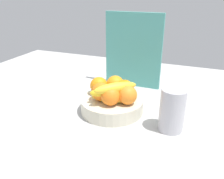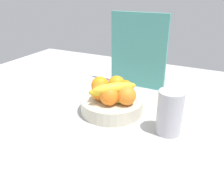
{
  "view_description": "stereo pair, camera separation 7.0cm",
  "coord_description": "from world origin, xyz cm",
  "px_view_note": "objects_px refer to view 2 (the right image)",
  "views": [
    {
      "loc": [
        33.49,
        -79.06,
        45.73
      ],
      "look_at": [
        3.51,
        -2.41,
        9.5
      ],
      "focal_mm": 36.9,
      "sensor_mm": 36.0,
      "label": 1
    },
    {
      "loc": [
        39.92,
        -76.23,
        45.73
      ],
      "look_at": [
        3.51,
        -2.41,
        9.5
      ],
      "focal_mm": 36.9,
      "sensor_mm": 36.0,
      "label": 2
    }
  ],
  "objects_px": {
    "orange_front_left": "(117,84)",
    "cutting_board": "(138,51)",
    "orange_top_stack": "(125,89)",
    "orange_back_left": "(109,96)",
    "fruit_bowl": "(112,105)",
    "orange_back_right": "(127,96)",
    "thermos_tumbler": "(170,112)",
    "orange_center": "(100,91)",
    "banana_bunch": "(113,93)",
    "orange_front_right": "(100,86)"
  },
  "relations": [
    {
      "from": "orange_front_left",
      "to": "banana_bunch",
      "type": "distance_m",
      "value": 0.1
    },
    {
      "from": "fruit_bowl",
      "to": "cutting_board",
      "type": "xyz_separation_m",
      "value": [
        -0.0,
        0.29,
        0.15
      ]
    },
    {
      "from": "fruit_bowl",
      "to": "orange_front_right",
      "type": "height_order",
      "value": "orange_front_right"
    },
    {
      "from": "banana_bunch",
      "to": "cutting_board",
      "type": "xyz_separation_m",
      "value": [
        -0.02,
        0.32,
        0.08
      ]
    },
    {
      "from": "orange_back_right",
      "to": "orange_top_stack",
      "type": "relative_size",
      "value": 1.0
    },
    {
      "from": "orange_front_right",
      "to": "banana_bunch",
      "type": "relative_size",
      "value": 0.41
    },
    {
      "from": "cutting_board",
      "to": "fruit_bowl",
      "type": "bearing_deg",
      "value": -88.12
    },
    {
      "from": "orange_back_left",
      "to": "thermos_tumbler",
      "type": "relative_size",
      "value": 0.47
    },
    {
      "from": "orange_front_left",
      "to": "cutting_board",
      "type": "distance_m",
      "value": 0.25
    },
    {
      "from": "orange_front_right",
      "to": "orange_back_left",
      "type": "relative_size",
      "value": 1.0
    },
    {
      "from": "orange_front_left",
      "to": "thermos_tumbler",
      "type": "xyz_separation_m",
      "value": [
        0.25,
        -0.11,
        -0.01
      ]
    },
    {
      "from": "orange_front_left",
      "to": "orange_top_stack",
      "type": "height_order",
      "value": "same"
    },
    {
      "from": "orange_front_left",
      "to": "orange_top_stack",
      "type": "distance_m",
      "value": 0.06
    },
    {
      "from": "orange_front_right",
      "to": "cutting_board",
      "type": "relative_size",
      "value": 0.2
    },
    {
      "from": "fruit_bowl",
      "to": "orange_front_left",
      "type": "xyz_separation_m",
      "value": [
        -0.01,
        0.06,
        0.06
      ]
    },
    {
      "from": "orange_front_left",
      "to": "orange_back_left",
      "type": "relative_size",
      "value": 1.0
    },
    {
      "from": "orange_front_left",
      "to": "banana_bunch",
      "type": "bearing_deg",
      "value": -72.74
    },
    {
      "from": "orange_back_left",
      "to": "orange_back_right",
      "type": "height_order",
      "value": "same"
    },
    {
      "from": "orange_top_stack",
      "to": "cutting_board",
      "type": "distance_m",
      "value": 0.28
    },
    {
      "from": "orange_front_right",
      "to": "orange_top_stack",
      "type": "height_order",
      "value": "same"
    },
    {
      "from": "cutting_board",
      "to": "thermos_tumbler",
      "type": "bearing_deg",
      "value": -53.54
    },
    {
      "from": "orange_front_left",
      "to": "thermos_tumbler",
      "type": "height_order",
      "value": "thermos_tumbler"
    },
    {
      "from": "cutting_board",
      "to": "thermos_tumbler",
      "type": "distance_m",
      "value": 0.43
    },
    {
      "from": "orange_center",
      "to": "orange_top_stack",
      "type": "distance_m",
      "value": 0.1
    },
    {
      "from": "orange_front_left",
      "to": "orange_back_right",
      "type": "height_order",
      "value": "same"
    },
    {
      "from": "thermos_tumbler",
      "to": "orange_center",
      "type": "bearing_deg",
      "value": 175.81
    },
    {
      "from": "orange_back_right",
      "to": "fruit_bowl",
      "type": "bearing_deg",
      "value": 164.57
    },
    {
      "from": "orange_back_right",
      "to": "cutting_board",
      "type": "bearing_deg",
      "value": 103.39
    },
    {
      "from": "orange_top_stack",
      "to": "orange_front_right",
      "type": "bearing_deg",
      "value": -173.64
    },
    {
      "from": "fruit_bowl",
      "to": "orange_center",
      "type": "xyz_separation_m",
      "value": [
        -0.04,
        -0.03,
        0.06
      ]
    },
    {
      "from": "orange_center",
      "to": "orange_top_stack",
      "type": "height_order",
      "value": "same"
    },
    {
      "from": "fruit_bowl",
      "to": "thermos_tumbler",
      "type": "xyz_separation_m",
      "value": [
        0.24,
        -0.05,
        0.05
      ]
    },
    {
      "from": "banana_bunch",
      "to": "thermos_tumbler",
      "type": "distance_m",
      "value": 0.22
    },
    {
      "from": "orange_front_right",
      "to": "thermos_tumbler",
      "type": "bearing_deg",
      "value": -12.74
    },
    {
      "from": "orange_back_right",
      "to": "banana_bunch",
      "type": "relative_size",
      "value": 0.41
    },
    {
      "from": "fruit_bowl",
      "to": "orange_front_left",
      "type": "relative_size",
      "value": 3.44
    },
    {
      "from": "orange_front_left",
      "to": "cutting_board",
      "type": "bearing_deg",
      "value": 88.55
    },
    {
      "from": "fruit_bowl",
      "to": "orange_back_right",
      "type": "xyz_separation_m",
      "value": [
        0.07,
        -0.02,
        0.06
      ]
    },
    {
      "from": "orange_front_right",
      "to": "orange_top_stack",
      "type": "bearing_deg",
      "value": 6.36
    },
    {
      "from": "fruit_bowl",
      "to": "thermos_tumbler",
      "type": "relative_size",
      "value": 1.63
    },
    {
      "from": "orange_back_left",
      "to": "orange_top_stack",
      "type": "bearing_deg",
      "value": 71.68
    },
    {
      "from": "fruit_bowl",
      "to": "orange_top_stack",
      "type": "xyz_separation_m",
      "value": [
        0.04,
        0.03,
        0.06
      ]
    },
    {
      "from": "orange_front_right",
      "to": "orange_center",
      "type": "bearing_deg",
      "value": -59.55
    },
    {
      "from": "orange_back_left",
      "to": "banana_bunch",
      "type": "height_order",
      "value": "banana_bunch"
    },
    {
      "from": "orange_center",
      "to": "orange_back_left",
      "type": "height_order",
      "value": "same"
    },
    {
      "from": "orange_front_left",
      "to": "cutting_board",
      "type": "xyz_separation_m",
      "value": [
        0.01,
        0.23,
        0.09
      ]
    },
    {
      "from": "orange_front_right",
      "to": "orange_top_stack",
      "type": "relative_size",
      "value": 1.0
    },
    {
      "from": "orange_top_stack",
      "to": "thermos_tumbler",
      "type": "bearing_deg",
      "value": -22.2
    },
    {
      "from": "orange_back_left",
      "to": "banana_bunch",
      "type": "distance_m",
      "value": 0.02
    },
    {
      "from": "orange_front_left",
      "to": "orange_center",
      "type": "distance_m",
      "value": 0.1
    }
  ]
}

